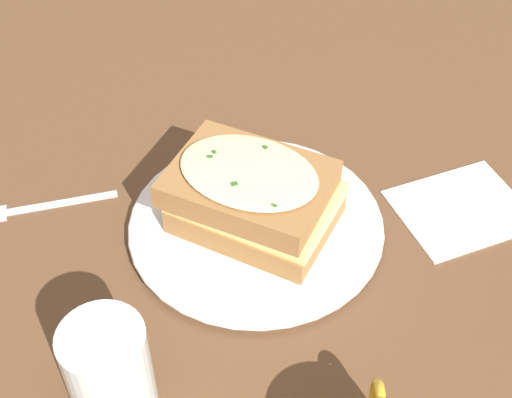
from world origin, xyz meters
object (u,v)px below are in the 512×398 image
sandwich (253,196)px  water_glass (109,370)px  napkin (461,208)px  dinner_plate (256,225)px  fork (6,212)px

sandwich → water_glass: 0.22m
napkin → sandwich: bearing=5.8°
water_glass → napkin: (-0.34, -0.21, -0.04)m
sandwich → napkin: (-0.22, -0.02, -0.05)m
sandwich → dinner_plate: bearing=-162.5°
sandwich → fork: 0.26m
fork → napkin: bearing=-103.7°
dinner_plate → fork: 0.26m
sandwich → fork: sandwich is taller
sandwich → napkin: size_ratio=1.44×
water_glass → napkin: bearing=-148.6°
fork → water_glass: bearing=-160.3°
sandwich → napkin: sandwich is taller
dinner_plate → sandwich: bearing=17.5°
dinner_plate → napkin: (-0.21, -0.02, -0.01)m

